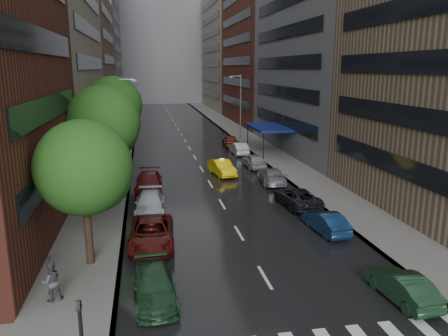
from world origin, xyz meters
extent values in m
plane|color=gray|center=(0.00, 0.00, 0.00)|extent=(220.00, 220.00, 0.00)
cube|color=black|center=(0.00, 50.00, 0.01)|extent=(14.00, 140.00, 0.01)
cube|color=gray|center=(-9.00, 50.00, 0.07)|extent=(4.00, 140.00, 0.15)
cube|color=gray|center=(9.00, 50.00, 0.07)|extent=(4.00, 140.00, 0.15)
cube|color=gray|center=(-15.00, 36.00, 17.00)|extent=(8.00, 28.00, 34.00)
cube|color=#937A5B|center=(-15.00, 64.00, 11.00)|extent=(8.00, 28.00, 22.00)
cube|color=slate|center=(-15.00, 94.00, 19.00)|extent=(8.00, 32.00, 38.00)
cube|color=slate|center=(15.00, 36.00, 12.00)|extent=(8.00, 28.00, 24.00)
cube|color=maroon|center=(15.00, 64.00, 18.00)|extent=(8.00, 28.00, 36.00)
cube|color=gray|center=(15.00, 94.00, 14.00)|extent=(8.00, 32.00, 28.00)
cube|color=slate|center=(0.00, 118.00, 16.00)|extent=(40.00, 14.00, 32.00)
cylinder|color=#382619|center=(-8.60, 6.93, 2.10)|extent=(0.40, 0.40, 4.21)
sphere|color=#1E5116|center=(-8.60, 6.93, 5.26)|extent=(4.81, 4.81, 4.81)
cylinder|color=#382619|center=(-8.60, 18.65, 2.43)|extent=(0.40, 0.40, 4.87)
sphere|color=#1E5116|center=(-8.60, 18.65, 6.08)|extent=(5.56, 5.56, 5.56)
cylinder|color=#382619|center=(-8.60, 31.07, 2.55)|extent=(0.40, 0.40, 5.11)
sphere|color=#1E5116|center=(-8.60, 31.07, 6.39)|extent=(5.84, 5.84, 5.84)
imported|color=yellow|center=(1.60, 25.12, 0.73)|extent=(2.31, 4.64, 1.46)
imported|color=#1D4025|center=(-5.40, 2.82, 0.66)|extent=(2.11, 4.64, 1.32)
imported|color=#511310|center=(-5.40, 8.99, 0.76)|extent=(2.79, 5.61, 1.53)
imported|color=silver|center=(-5.40, 14.87, 0.72)|extent=(2.24, 5.03, 1.43)
imported|color=#521013|center=(-5.40, 20.65, 0.77)|extent=(2.46, 5.45, 1.55)
imported|color=#193721|center=(5.40, 0.88, 0.66)|extent=(1.69, 4.11, 1.32)
imported|color=#10284D|center=(5.40, 9.23, 0.67)|extent=(1.81, 4.19, 1.34)
imported|color=black|center=(5.40, 14.55, 0.69)|extent=(2.70, 5.12, 1.37)
imported|color=gray|center=(5.40, 21.24, 0.71)|extent=(2.38, 5.01, 1.41)
imported|color=#959599|center=(5.40, 27.69, 0.74)|extent=(1.96, 4.41, 1.47)
imported|color=#BCBCBC|center=(5.40, 34.92, 0.72)|extent=(1.65, 4.41, 1.44)
imported|color=#602413|center=(5.40, 40.24, 0.76)|extent=(2.06, 4.59, 1.53)
imported|color=#47484C|center=(-9.80, 3.31, 1.06)|extent=(1.07, 0.96, 1.82)
imported|color=black|center=(-9.80, 3.31, 1.80)|extent=(0.96, 0.98, 0.88)
imported|color=black|center=(-7.60, -3.22, 3.15)|extent=(0.18, 0.15, 0.90)
cylinder|color=gray|center=(-7.80, 30.00, 4.65)|extent=(0.18, 0.18, 9.00)
cube|color=gray|center=(-6.40, 30.00, 8.85)|extent=(0.50, 0.22, 0.16)
cylinder|color=gray|center=(7.80, 45.00, 4.65)|extent=(0.18, 0.18, 9.00)
cube|color=gray|center=(6.40, 45.00, 8.85)|extent=(0.50, 0.22, 0.16)
cube|color=navy|center=(9.00, 35.00, 3.15)|extent=(4.00, 8.00, 0.25)
cylinder|color=black|center=(7.40, 31.20, 1.65)|extent=(0.12, 0.12, 3.00)
cylinder|color=black|center=(7.40, 38.80, 1.65)|extent=(0.12, 0.12, 3.00)
camera|label=1|loc=(-5.53, -15.07, 10.10)|focal=35.00mm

